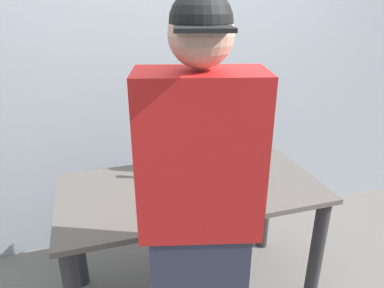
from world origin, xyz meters
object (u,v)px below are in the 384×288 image
Objects in this scene: beer_bottle_green at (177,163)px; beer_bottle_amber at (145,154)px; person_figure at (199,235)px; laptop at (228,170)px; beer_bottle_brown at (169,152)px.

beer_bottle_amber is at bearing 130.02° from beer_bottle_green.
beer_bottle_green is at bearing 82.67° from person_figure.
person_figure is (-0.09, -0.66, 0.01)m from beer_bottle_green.
laptop is at bearing 58.42° from person_figure.
laptop is at bearing -35.86° from beer_bottle_brown.
beer_bottle_brown reaches higher than laptop.
beer_bottle_amber is at bearing 152.07° from laptop.
beer_bottle_amber is (-0.15, 0.18, -0.01)m from beer_bottle_green.
beer_bottle_green is 0.16m from beer_bottle_brown.
beer_bottle_green is 1.00× the size of beer_bottle_brown.
beer_bottle_brown is 0.17× the size of person_figure.
beer_bottle_green is 0.23m from beer_bottle_amber.
person_figure reaches higher than beer_bottle_green.
laptop is 0.30m from beer_bottle_green.
person_figure is (0.06, -0.84, 0.02)m from beer_bottle_amber.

